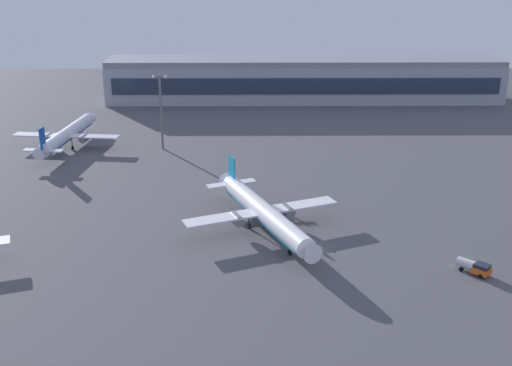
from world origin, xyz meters
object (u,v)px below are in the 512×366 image
Objects in this scene: airplane_mid_apron at (263,212)px; fuel_truck at (475,267)px; airplane_taxiway_distant at (67,135)px; apron_light_west at (161,107)px.

airplane_mid_apron is 43.84m from fuel_truck.
airplane_taxiway_distant is at bearing -85.91° from fuel_truck.
airplane_mid_apron is at bearing -64.41° from apron_light_west.
airplane_mid_apron is 1.89× the size of apron_light_west.
airplane_taxiway_distant is at bearing 177.12° from apron_light_west.
airplane_taxiway_distant is 126.90m from fuel_truck.
apron_light_west reaches higher than fuel_truck.
airplane_mid_apron is 84.86m from airplane_taxiway_distant.
airplane_taxiway_distant is 1.86× the size of apron_light_west.
apron_light_west is at bearing -87.43° from airplane_mid_apron.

